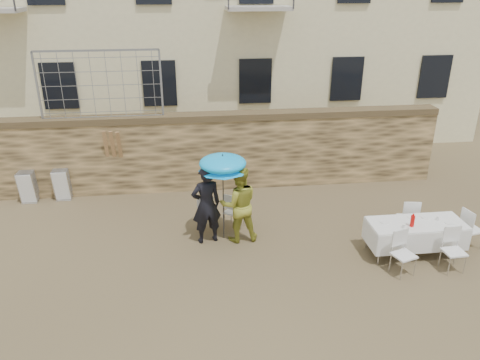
{
  "coord_description": "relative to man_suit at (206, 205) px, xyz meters",
  "views": [
    {
      "loc": [
        -0.77,
        -7.69,
        5.74
      ],
      "look_at": [
        0.4,
        2.2,
        1.4
      ],
      "focal_mm": 35.0,
      "sensor_mm": 36.0,
      "label": 1
    }
  ],
  "objects": [
    {
      "name": "ground",
      "position": [
        0.41,
        -1.9,
        -0.95
      ],
      "size": [
        80.0,
        80.0,
        0.0
      ],
      "primitive_type": "plane",
      "color": "brown",
      "rests_on": "ground"
    },
    {
      "name": "chain_link_fence",
      "position": [
        -2.59,
        3.1,
        2.15
      ],
      "size": [
        3.2,
        0.06,
        1.8
      ],
      "primitive_type": null,
      "color": "gray",
      "rests_on": "stone_wall"
    },
    {
      "name": "table_chair_front_right",
      "position": [
        5.08,
        -1.82,
        -0.47
      ],
      "size": [
        0.51,
        0.51,
        0.96
      ],
      "primitive_type": null,
      "rotation": [
        0.0,
        0.0,
        0.06
      ],
      "color": "white",
      "rests_on": "ground"
    },
    {
      "name": "chair_stack_left",
      "position": [
        -4.77,
        2.84,
        -0.49
      ],
      "size": [
        0.46,
        0.47,
        0.92
      ],
      "primitive_type": null,
      "color": "white",
      "rests_on": "ground"
    },
    {
      "name": "stone_wall",
      "position": [
        0.41,
        3.1,
        0.15
      ],
      "size": [
        13.0,
        0.5,
        2.2
      ],
      "primitive_type": "cube",
      "color": "olive",
      "rests_on": "ground"
    },
    {
      "name": "table_chair_side",
      "position": [
        5.98,
        -0.97,
        -0.47
      ],
      "size": [
        0.56,
        0.56,
        0.96
      ],
      "primitive_type": null,
      "rotation": [
        0.0,
        0.0,
        1.76
      ],
      "color": "white",
      "rests_on": "ground"
    },
    {
      "name": "couple_chair_left",
      "position": [
        0.0,
        0.55,
        -0.47
      ],
      "size": [
        0.49,
        0.49,
        0.96
      ],
      "primitive_type": null,
      "rotation": [
        0.0,
        0.0,
        3.11
      ],
      "color": "white",
      "rests_on": "ground"
    },
    {
      "name": "man_suit",
      "position": [
        0.0,
        0.0,
        0.0
      ],
      "size": [
        0.78,
        0.61,
        1.9
      ],
      "primitive_type": "imported",
      "rotation": [
        0.0,
        0.0,
        3.39
      ],
      "color": "black",
      "rests_on": "ground"
    },
    {
      "name": "table_chair_back",
      "position": [
        4.78,
        -0.27,
        -0.47
      ],
      "size": [
        0.54,
        0.54,
        0.96
      ],
      "primitive_type": null,
      "rotation": [
        0.0,
        0.0,
        3.0
      ],
      "color": "white",
      "rests_on": "ground"
    },
    {
      "name": "umbrella",
      "position": [
        0.4,
        0.1,
        0.9
      ],
      "size": [
        1.11,
        1.11,
        1.97
      ],
      "color": "#3F3F44",
      "rests_on": "ground"
    },
    {
      "name": "soda_bottle",
      "position": [
        4.38,
        -1.22,
        -0.04
      ],
      "size": [
        0.09,
        0.09,
        0.26
      ],
      "primitive_type": "cylinder",
      "color": "red",
      "rests_on": "banquet_table"
    },
    {
      "name": "couple_chair_right",
      "position": [
        0.7,
        0.55,
        -0.47
      ],
      "size": [
        0.67,
        0.67,
        0.96
      ],
      "primitive_type": null,
      "rotation": [
        0.0,
        0.0,
        2.54
      ],
      "color": "white",
      "rests_on": "ground"
    },
    {
      "name": "table_chair_front_left",
      "position": [
        3.98,
        -1.82,
        -0.47
      ],
      "size": [
        0.6,
        0.6,
        0.96
      ],
      "primitive_type": null,
      "rotation": [
        0.0,
        0.0,
        0.31
      ],
      "color": "white",
      "rests_on": "ground"
    },
    {
      "name": "banquet_table",
      "position": [
        4.58,
        -1.07,
        -0.22
      ],
      "size": [
        2.1,
        0.85,
        0.78
      ],
      "color": "white",
      "rests_on": "ground"
    },
    {
      "name": "wood_planks",
      "position": [
        -2.27,
        2.91,
        0.05
      ],
      "size": [
        0.7,
        0.2,
        2.0
      ],
      "primitive_type": null,
      "color": "#A37749",
      "rests_on": "ground"
    },
    {
      "name": "chair_stack_right",
      "position": [
        -3.87,
        2.84,
        -0.49
      ],
      "size": [
        0.46,
        0.4,
        0.92
      ],
      "primitive_type": null,
      "color": "white",
      "rests_on": "ground"
    },
    {
      "name": "woman_dress",
      "position": [
        0.75,
        0.0,
        -0.03
      ],
      "size": [
        0.94,
        0.75,
        1.84
      ],
      "primitive_type": "imported",
      "rotation": [
        0.0,
        0.0,
        3.21
      ],
      "color": "#D0D13F",
      "rests_on": "ground"
    }
  ]
}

